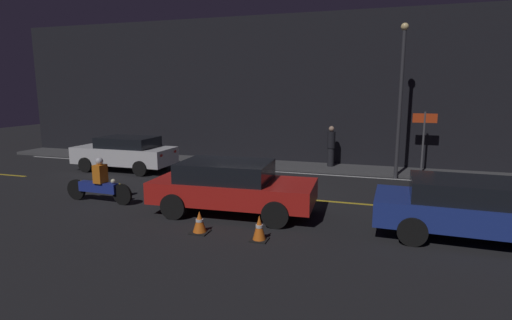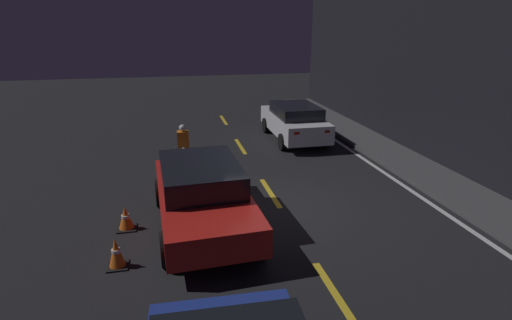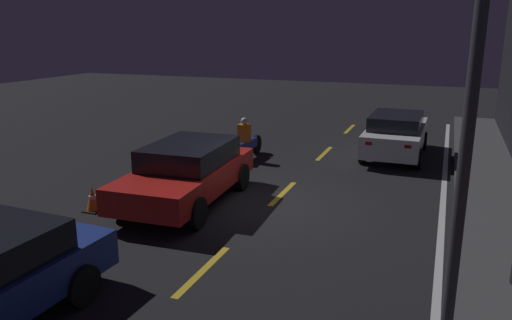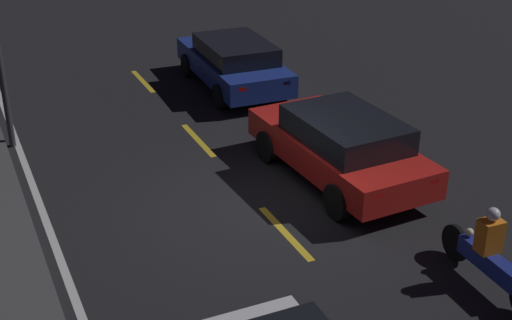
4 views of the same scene
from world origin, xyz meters
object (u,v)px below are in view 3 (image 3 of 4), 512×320
object	(u,v)px
taxi_red	(187,171)
street_lamp	(470,114)
sedan_white	(396,134)
motorcycle	(246,143)
traffic_cone_near	(132,182)
traffic_cone_mid	(93,199)

from	to	relation	value
taxi_red	street_lamp	xyz separation A→B (m)	(4.50, 5.90, 2.45)
sedan_white	motorcycle	size ratio (longest dim) A/B	1.78
sedan_white	motorcycle	bearing A→B (deg)	116.48
taxi_red	traffic_cone_near	xyz separation A→B (m)	(-0.16, -1.71, -0.52)
sedan_white	traffic_cone_mid	distance (m)	9.77
motorcycle	street_lamp	world-z (taller)	street_lamp
taxi_red	traffic_cone_mid	distance (m)	2.26
traffic_cone_mid	taxi_red	bearing A→B (deg)	127.52
motorcycle	street_lamp	bearing A→B (deg)	37.63
motorcycle	traffic_cone_near	distance (m)	4.34
motorcycle	traffic_cone_near	size ratio (longest dim) A/B	4.37
traffic_cone_near	traffic_cone_mid	size ratio (longest dim) A/B	0.91
street_lamp	traffic_cone_near	bearing A→B (deg)	-121.50
sedan_white	taxi_red	xyz separation A→B (m)	(6.39, -4.20, 0.01)
traffic_cone_near	taxi_red	bearing A→B (deg)	84.55
taxi_red	traffic_cone_near	world-z (taller)	taxi_red
taxi_red	motorcycle	bearing A→B (deg)	-179.79
sedan_white	traffic_cone_mid	xyz separation A→B (m)	(7.73, -5.95, -0.48)
motorcycle	sedan_white	bearing A→B (deg)	118.69
traffic_cone_near	street_lamp	bearing A→B (deg)	58.50
taxi_red	street_lamp	size ratio (longest dim) A/B	0.79
motorcycle	traffic_cone_mid	bearing A→B (deg)	-12.84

